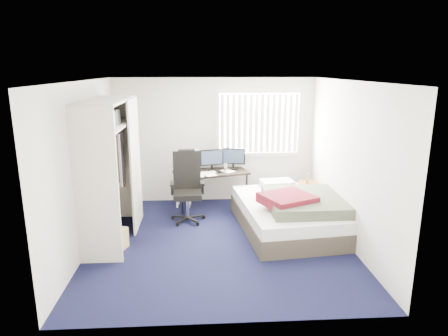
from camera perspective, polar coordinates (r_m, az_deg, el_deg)
name	(u,v)px	position (r m, az deg, el deg)	size (l,w,h in m)	color
ground	(219,241)	(6.45, -0.66, -10.43)	(4.20, 4.20, 0.00)	black
room_shell	(219,148)	(5.98, -0.70, 2.84)	(4.20, 4.20, 4.20)	silver
window_assembly	(259,123)	(8.06, 5.03, 6.36)	(1.72, 0.09, 1.32)	white
closet	(111,156)	(6.42, -15.88, 1.63)	(0.64, 1.84, 2.22)	beige
desk	(211,169)	(7.86, -1.88, -0.20)	(1.54, 1.01, 1.16)	black
office_chair	(187,193)	(7.22, -5.24, -3.65)	(0.62, 0.62, 1.27)	black
footstool	(184,196)	(7.99, -5.81, -4.02)	(0.35, 0.29, 0.26)	white
nightstand	(307,188)	(7.80, 11.80, -2.82)	(0.58, 0.82, 0.69)	brown
bed	(293,212)	(6.91, 9.77, -6.23)	(1.90, 2.39, 0.72)	#3C352B
pine_box	(112,239)	(6.39, -15.77, -9.73)	(0.42, 0.31, 0.31)	tan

